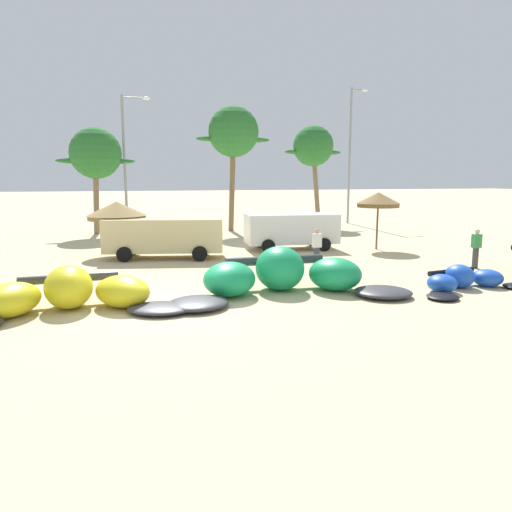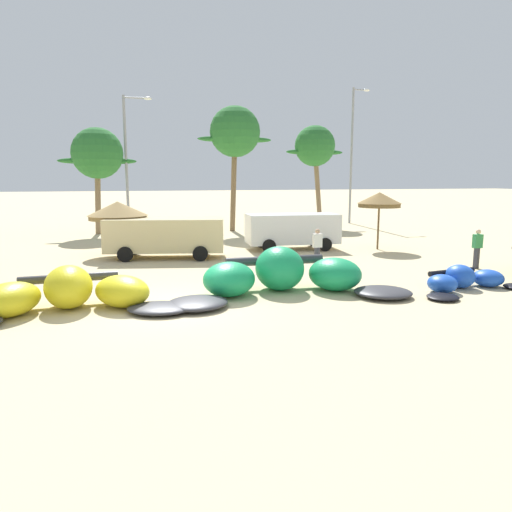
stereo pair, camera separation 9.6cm
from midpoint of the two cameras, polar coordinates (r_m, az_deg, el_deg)
name	(u,v)px [view 1 (the left image)]	position (r m, az deg, el deg)	size (l,w,h in m)	color
ground_plane	(171,305)	(14.01, -10.48, -5.91)	(260.00, 260.00, 0.00)	beige
kite_left	(68,295)	(14.11, -21.94, -4.37)	(6.88, 3.35, 1.22)	#333338
kite_left_of_center	(283,276)	(15.18, 3.16, -2.41)	(8.02, 3.78, 1.45)	#333338
kite_center	(465,280)	(17.18, 23.85, -2.68)	(4.63, 2.43, 0.79)	black
beach_umbrella_near_palms	(117,211)	(23.37, -16.64, 5.29)	(2.83, 2.83, 2.58)	brown
beach_umbrella_outermost	(378,200)	(25.15, 14.48, 6.61)	(2.25, 2.25, 2.96)	brown
parked_van	(289,228)	(24.52, 3.94, 3.35)	(4.83, 2.48, 1.84)	white
parked_car_second	(162,235)	(22.17, -11.45, 2.55)	(5.63, 3.02, 1.84)	beige
person_near_kites	(317,248)	(19.56, 7.22, 0.97)	(0.36, 0.24, 1.62)	#383842
person_by_umbrellas	(476,248)	(21.27, 24.98, 0.84)	(0.36, 0.24, 1.62)	#383842
palm_left_of_gap	(96,154)	(32.92, -18.94, 11.59)	(4.95, 3.30, 6.92)	#7F6647
palm_center_left	(233,133)	(33.24, -2.83, 14.67)	(5.17, 3.45, 8.54)	brown
palm_center_right	(313,147)	(37.27, 6.87, 12.95)	(4.64, 3.10, 7.66)	#7F6647
lamppost_west_center	(127,157)	(32.78, -15.45, 11.47)	(1.90, 0.24, 8.98)	gray
lamppost_east_center	(351,150)	(39.65, 11.35, 12.43)	(1.52, 0.24, 10.74)	gray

